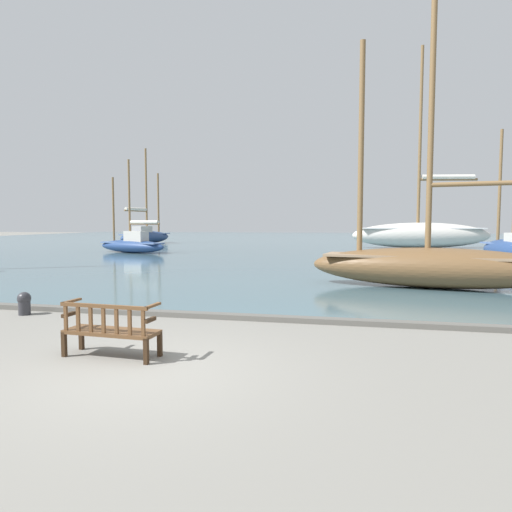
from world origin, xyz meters
TOP-DOWN VIEW (x-y plane):
  - ground_plane at (0.00, 0.00)m, footprint 160.00×160.00m
  - harbor_water at (0.00, 44.00)m, footprint 100.00×80.00m
  - quay_edge_kerb at (0.00, 3.85)m, footprint 40.00×0.30m
  - park_bench at (-0.85, 0.55)m, footprint 1.63×0.62m
  - sailboat_nearest_port at (8.44, 33.25)m, footprint 11.49×4.44m
  - sailboat_nearest_starboard at (-16.93, 35.10)m, footprint 3.17×7.48m
  - sailboat_mid_port at (5.62, 9.58)m, footprint 8.27×3.20m
  - sailboat_distant_harbor at (-12.15, 23.11)m, footprint 6.03×3.27m
  - mooring_bollard at (-4.71, 3.26)m, footprint 0.32×0.32m

SIDE VIEW (x-z plane):
  - ground_plane at x=0.00m, z-range 0.00..0.00m
  - harbor_water at x=0.00m, z-range 0.00..0.08m
  - quay_edge_kerb at x=0.00m, z-range 0.00..0.12m
  - mooring_bollard at x=-4.71m, z-range 0.02..0.58m
  - park_bench at x=-0.85m, z-range 0.01..0.93m
  - sailboat_distant_harbor at x=-12.15m, z-range -2.53..3.95m
  - sailboat_mid_port at x=5.62m, z-range -4.66..6.46m
  - sailboat_nearest_starboard at x=-16.93m, z-range -3.71..5.54m
  - sailboat_nearest_port at x=8.44m, z-range -6.78..9.42m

